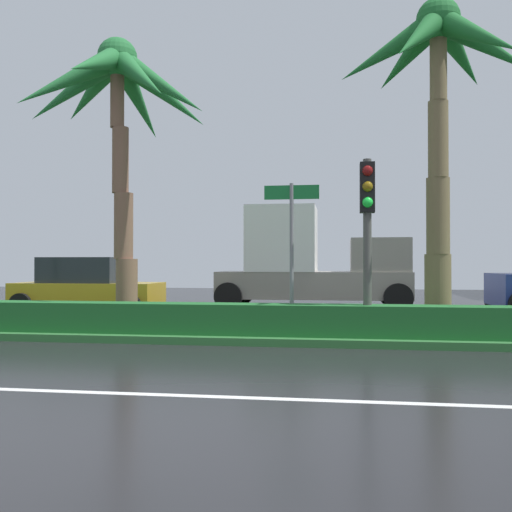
% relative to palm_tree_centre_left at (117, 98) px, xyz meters
% --- Properties ---
extents(ground_plane, '(90.00, 42.00, 0.10)m').
position_rel_palm_tree_centre_left_xyz_m(ground_plane, '(3.12, 1.13, -5.35)').
color(ground_plane, black).
extents(near_lane_divider_stripe, '(81.00, 0.14, 0.01)m').
position_rel_palm_tree_centre_left_xyz_m(near_lane_divider_stripe, '(3.12, -5.87, -5.29)').
color(near_lane_divider_stripe, white).
rests_on(near_lane_divider_stripe, ground_plane).
extents(median_strip, '(85.50, 4.00, 0.15)m').
position_rel_palm_tree_centre_left_xyz_m(median_strip, '(3.12, 0.13, -5.22)').
color(median_strip, '#2D6B33').
rests_on(median_strip, ground_plane).
extents(median_hedge, '(76.50, 0.70, 0.60)m').
position_rel_palm_tree_centre_left_xyz_m(median_hedge, '(3.12, -1.27, -4.85)').
color(median_hedge, '#1E6028').
rests_on(median_hedge, median_strip).
extents(palm_tree_centre_left, '(4.56, 4.66, 6.54)m').
position_rel_palm_tree_centre_left_xyz_m(palm_tree_centre_left, '(0.00, 0.00, 0.00)').
color(palm_tree_centre_left, brown).
rests_on(palm_tree_centre_left, median_strip).
extents(palm_tree_centre, '(4.31, 4.00, 6.90)m').
position_rel_palm_tree_centre_left_xyz_m(palm_tree_centre, '(7.05, -0.08, 0.16)').
color(palm_tree_centre, brown).
rests_on(palm_tree_centre, median_strip).
extents(traffic_signal_median_right, '(0.28, 0.43, 3.40)m').
position_rel_palm_tree_centre_left_xyz_m(traffic_signal_median_right, '(5.53, -1.22, -2.80)').
color(traffic_signal_median_right, '#4C4C47').
rests_on(traffic_signal_median_right, median_strip).
extents(street_name_sign, '(1.10, 0.08, 3.00)m').
position_rel_palm_tree_centre_left_xyz_m(street_name_sign, '(4.05, -0.95, -3.22)').
color(street_name_sign, slate).
rests_on(street_name_sign, median_strip).
extents(car_in_traffic_leading, '(4.30, 2.02, 1.72)m').
position_rel_palm_tree_centre_left_xyz_m(car_in_traffic_leading, '(-2.55, 3.95, -4.47)').
color(car_in_traffic_leading, '#B28C1E').
rests_on(car_in_traffic_leading, ground_plane).
extents(box_truck_lead, '(6.40, 2.64, 3.46)m').
position_rel_palm_tree_centre_left_xyz_m(box_truck_lead, '(4.02, 7.15, -3.75)').
color(box_truck_lead, gray).
rests_on(box_truck_lead, ground_plane).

